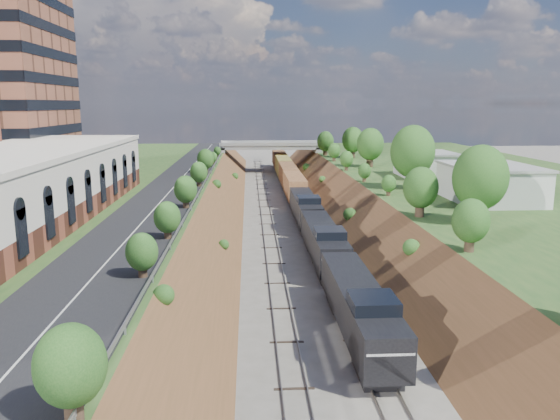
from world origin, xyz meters
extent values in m
cube|color=#2B4F20|center=(-33.00, 60.00, 2.50)|extent=(44.00, 180.00, 5.00)
cube|color=#2B4F20|center=(33.00, 60.00, 2.50)|extent=(44.00, 180.00, 5.00)
cube|color=brown|center=(-11.00, 60.00, 0.00)|extent=(10.00, 180.00, 10.00)
cube|color=brown|center=(11.00, 60.00, 0.00)|extent=(10.00, 180.00, 10.00)
cube|color=gray|center=(-2.60, 60.00, 0.09)|extent=(1.58, 180.00, 0.18)
cube|color=gray|center=(2.60, 60.00, 0.09)|extent=(1.58, 180.00, 0.18)
cube|color=black|center=(-15.50, 60.00, 5.05)|extent=(8.00, 180.00, 0.10)
cube|color=#99999E|center=(-11.40, 60.00, 5.55)|extent=(0.06, 171.00, 0.30)
cube|color=gray|center=(-11.50, 122.00, 3.10)|extent=(1.50, 8.00, 6.20)
cube|color=gray|center=(11.50, 122.00, 3.10)|extent=(1.50, 8.00, 6.20)
cube|color=gray|center=(0.00, 122.00, 6.20)|extent=(24.00, 8.00, 1.00)
cube|color=gray|center=(0.00, 118.00, 7.00)|extent=(24.00, 0.30, 0.80)
cube|color=gray|center=(0.00, 126.00, 7.00)|extent=(24.00, 0.30, 0.80)
cube|color=silver|center=(23.50, 52.00, 7.00)|extent=(9.00, 12.00, 4.00)
cube|color=silver|center=(23.00, 74.00, 6.80)|extent=(8.00, 10.00, 3.60)
cylinder|color=#473323|center=(17.00, 40.00, 6.31)|extent=(1.30, 1.30, 2.62)
ellipsoid|color=#1D4E1B|center=(17.00, 40.00, 9.46)|extent=(5.25, 5.25, 6.30)
cylinder|color=#473323|center=(-11.80, 20.00, 5.61)|extent=(0.66, 0.66, 1.22)
ellipsoid|color=#1D4E1B|center=(-11.80, 20.00, 7.08)|extent=(2.45, 2.45, 2.94)
cube|color=black|center=(2.60, 19.94, 0.45)|extent=(2.40, 4.00, 0.90)
cube|color=black|center=(2.60, 25.83, 2.32)|extent=(2.96, 17.78, 2.85)
cube|color=black|center=(2.60, 18.44, 1.80)|extent=(2.73, 3.00, 1.80)
cube|color=silver|center=(2.60, 18.44, 2.80)|extent=(2.73, 3.00, 0.15)
cube|color=black|center=(2.60, 21.44, 4.10)|extent=(2.90, 3.10, 0.90)
cube|color=black|center=(2.60, 44.61, 2.32)|extent=(2.96, 17.78, 2.85)
cube|color=black|center=(2.60, 63.40, 2.32)|extent=(2.96, 17.78, 2.85)
cube|color=brown|center=(2.60, 104.93, 2.68)|extent=(2.96, 63.28, 3.56)
camera|label=1|loc=(-5.09, -10.59, 16.40)|focal=35.00mm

